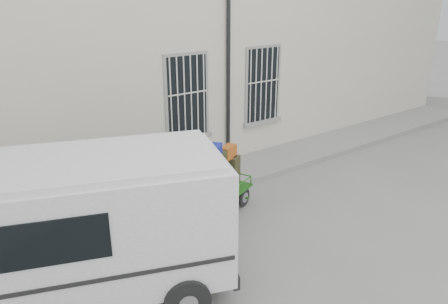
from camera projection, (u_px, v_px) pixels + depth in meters
ground at (270, 209)px, 10.47m from camera, size 80.00×80.00×0.00m
building at (154, 57)px, 13.57m from camera, size 24.00×5.15×6.00m
sidewalk at (216, 177)px, 12.10m from camera, size 24.00×1.70×0.15m
luggage_cart at (213, 181)px, 9.84m from camera, size 2.39×1.60×1.79m
van at (73, 223)px, 6.98m from camera, size 5.36×3.65×2.51m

